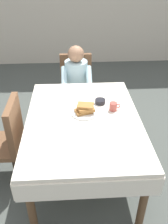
{
  "coord_description": "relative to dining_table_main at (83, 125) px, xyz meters",
  "views": [
    {
      "loc": [
        -0.1,
        -1.91,
        2.06
      ],
      "look_at": [
        0.01,
        0.03,
        0.79
      ],
      "focal_mm": 38.34,
      "sensor_mm": 36.0,
      "label": 1
    }
  ],
  "objects": [
    {
      "name": "bowl_butter",
      "position": [
        0.2,
        0.26,
        0.11
      ],
      "size": [
        0.11,
        0.11,
        0.04
      ],
      "primitive_type": "cylinder",
      "color": "black",
      "rests_on": "dining_table_main"
    },
    {
      "name": "dining_table_main",
      "position": [
        0.0,
        0.0,
        0.0
      ],
      "size": [
        1.12,
        1.52,
        0.74
      ],
      "color": "silver",
      "rests_on": "ground"
    },
    {
      "name": "diner_person",
      "position": [
        -0.04,
        1.01,
        0.02
      ],
      "size": [
        0.4,
        0.43,
        1.12
      ],
      "rotation": [
        0.0,
        0.0,
        3.14
      ],
      "color": "silver",
      "rests_on": "ground"
    },
    {
      "name": "ground_plane",
      "position": [
        0.0,
        0.0,
        -0.65
      ],
      "size": [
        14.0,
        14.0,
        0.0
      ],
      "primitive_type": "plane",
      "color": "#474C47"
    },
    {
      "name": "knife_right_of_plate",
      "position": [
        0.21,
        0.07,
        0.09
      ],
      "size": [
        0.03,
        0.2,
        0.0
      ],
      "primitive_type": "cube",
      "rotation": [
        0.0,
        0.0,
        1.66
      ],
      "color": "silver",
      "rests_on": "dining_table_main"
    },
    {
      "name": "chair_left_side",
      "position": [
        -0.77,
        0.0,
        -0.12
      ],
      "size": [
        0.45,
        0.44,
        0.93
      ],
      "rotation": [
        0.0,
        0.0,
        1.57
      ],
      "color": "brown",
      "rests_on": "ground"
    },
    {
      "name": "spoon_near_edge",
      "position": [
        0.07,
        -0.25,
        0.09
      ],
      "size": [
        0.15,
        0.06,
        0.0
      ],
      "primitive_type": "cube",
      "rotation": [
        0.0,
        0.0,
        -0.29
      ],
      "color": "silver",
      "rests_on": "dining_table_main"
    },
    {
      "name": "chair_diner",
      "position": [
        -0.04,
        1.17,
        -0.12
      ],
      "size": [
        0.44,
        0.45,
        0.93
      ],
      "rotation": [
        0.0,
        0.0,
        3.14
      ],
      "color": "brown",
      "rests_on": "ground"
    },
    {
      "name": "fork_left_of_plate",
      "position": [
        -0.17,
        0.07,
        0.09
      ],
      "size": [
        0.02,
        0.18,
        0.0
      ],
      "primitive_type": "cube",
      "rotation": [
        0.0,
        0.0,
        1.54
      ],
      "color": "silver",
      "rests_on": "dining_table_main"
    },
    {
      "name": "cup_coffee",
      "position": [
        0.31,
        0.12,
        0.13
      ],
      "size": [
        0.11,
        0.08,
        0.08
      ],
      "color": "#B24C42",
      "rests_on": "dining_table_main"
    },
    {
      "name": "breakfast_stack",
      "position": [
        0.02,
        0.08,
        0.15
      ],
      "size": [
        0.2,
        0.16,
        0.08
      ],
      "color": "#A36B33",
      "rests_on": "plate_breakfast"
    },
    {
      "name": "plate_breakfast",
      "position": [
        0.02,
        0.09,
        0.1
      ],
      "size": [
        0.28,
        0.28,
        0.02
      ],
      "primitive_type": "cylinder",
      "color": "white",
      "rests_on": "dining_table_main"
    },
    {
      "name": "napkin_folded",
      "position": [
        -0.31,
        -0.03,
        0.09
      ],
      "size": [
        0.17,
        0.13,
        0.01
      ],
      "primitive_type": "cube",
      "rotation": [
        0.0,
        0.0,
        -0.03
      ],
      "color": "white",
      "rests_on": "dining_table_main"
    }
  ]
}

